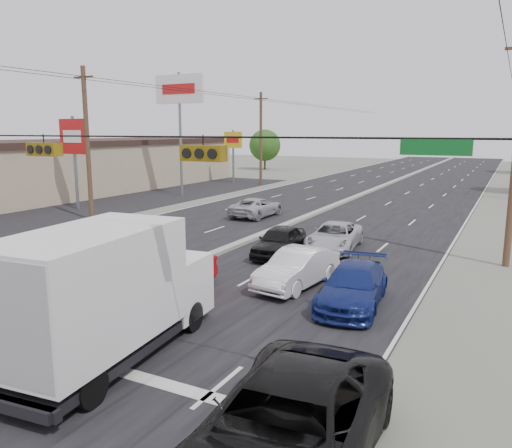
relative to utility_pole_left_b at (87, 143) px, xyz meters
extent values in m
plane|color=#606356|center=(12.50, -15.00, -5.11)|extent=(200.00, 200.00, 0.00)
cube|color=black|center=(12.50, 15.00, -5.11)|extent=(20.00, 160.00, 0.02)
cube|color=gray|center=(12.50, 15.00, -5.01)|extent=(0.50, 160.00, 0.20)
cube|color=tan|center=(-13.50, 10.00, -2.81)|extent=(12.00, 42.00, 4.60)
cube|color=black|center=(-4.50, 10.00, -5.11)|extent=(10.00, 42.00, 0.02)
cylinder|color=#422D1E|center=(0.00, 0.00, -0.11)|extent=(0.30, 0.30, 10.00)
cube|color=#422D1E|center=(0.00, 0.00, 4.19)|extent=(1.60, 0.12, 0.12)
cylinder|color=#422D1E|center=(0.00, 25.00, -0.11)|extent=(0.30, 0.30, 10.00)
cube|color=#422D1E|center=(0.00, 25.00, 4.19)|extent=(1.60, 0.12, 0.12)
cylinder|color=black|center=(12.50, -15.00, 0.69)|extent=(25.00, 0.04, 0.04)
cube|color=#72590C|center=(14.00, -15.00, 0.34)|extent=(1.05, 0.30, 0.35)
cube|color=#72590C|center=(19.00, -15.00, 0.34)|extent=(1.05, 0.30, 0.35)
cube|color=#0C591E|center=(23.80, -15.00, 0.54)|extent=(1.20, 0.04, 0.28)
cylinder|color=slate|center=(-4.50, 3.00, -1.61)|extent=(0.24, 0.24, 7.00)
cube|color=#B21414|center=(-4.50, 3.00, 0.39)|extent=(2.60, 0.25, 2.60)
cylinder|color=slate|center=(-2.00, 13.00, 0.39)|extent=(0.24, 0.24, 11.00)
cube|color=silver|center=(-2.00, 13.00, 4.44)|extent=(5.00, 0.25, 2.50)
cylinder|color=slate|center=(-3.50, 25.00, -2.11)|extent=(0.24, 0.24, 6.00)
cube|color=gold|center=(-3.50, 25.00, -0.21)|extent=(2.20, 0.25, 1.80)
cylinder|color=#382619|center=(-9.50, 45.00, -4.03)|extent=(0.28, 0.28, 2.16)
sphere|color=#224C14|center=(-9.50, 45.00, -1.39)|extent=(4.80, 4.80, 4.80)
cube|color=black|center=(16.00, -14.91, -4.65)|extent=(3.03, 7.25, 0.25)
cube|color=silver|center=(16.08, -15.71, -2.94)|extent=(3.02, 5.27, 2.82)
cube|color=silver|center=(15.74, -12.36, -3.85)|extent=(2.60, 2.15, 1.81)
cylinder|color=black|center=(14.71, -12.72, -4.65)|extent=(0.39, 0.93, 0.91)
cylinder|color=black|center=(16.81, -12.50, -4.65)|extent=(0.39, 0.93, 0.91)
cylinder|color=black|center=(15.18, -17.23, -4.65)|extent=(0.39, 0.93, 0.91)
cylinder|color=black|center=(17.28, -17.01, -4.65)|extent=(0.39, 0.93, 0.91)
imported|color=brown|center=(13.90, -15.85, -4.29)|extent=(2.49, 5.68, 1.63)
imported|color=#BC0B0F|center=(13.90, -10.23, -4.34)|extent=(2.08, 4.78, 1.53)
imported|color=black|center=(21.97, -17.07, -4.24)|extent=(3.33, 6.41, 1.73)
imported|color=black|center=(15.32, -3.05, -4.39)|extent=(2.05, 4.35, 1.44)
imported|color=silver|center=(17.92, -7.03, -4.39)|extent=(2.09, 4.54, 1.44)
imported|color=#BABBC2|center=(17.22, -0.60, -4.43)|extent=(2.76, 5.07, 1.35)
imported|color=navy|center=(20.45, -8.12, -4.41)|extent=(2.46, 4.96, 1.39)
imported|color=black|center=(6.61, -3.91, -4.46)|extent=(2.09, 4.54, 1.28)
imported|color=#ACAEB4|center=(9.21, 6.31, -4.44)|extent=(2.28, 4.83, 1.33)
camera|label=1|loc=(25.08, -24.16, 0.83)|focal=35.00mm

